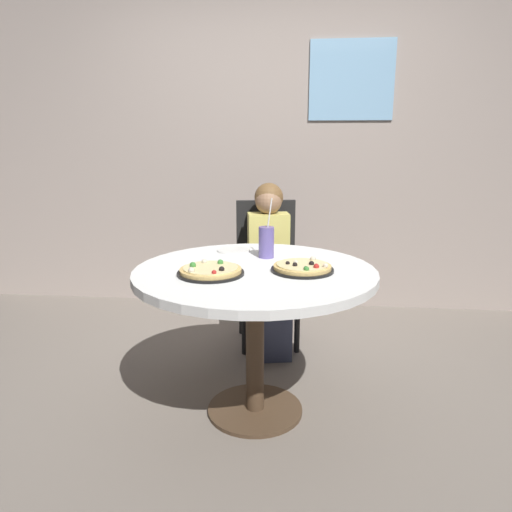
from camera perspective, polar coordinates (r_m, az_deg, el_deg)
name	(u,v)px	position (r m, az deg, el deg)	size (l,w,h in m)	color
ground_plane	(255,411)	(2.53, -0.12, -18.16)	(8.00, 8.00, 0.00)	slate
wall_with_window	(278,127)	(3.88, 2.63, 15.33)	(5.20, 0.14, 2.90)	#A8998E
dining_table	(255,290)	(2.26, -0.13, -4.13)	(1.15, 1.15, 0.75)	white
chair_wooden	(267,264)	(3.20, 1.33, -0.95)	(0.47, 0.47, 0.95)	black
diner_child	(269,278)	(3.04, 1.62, -2.65)	(0.32, 0.43, 1.08)	#3F4766
pizza_veggie	(210,271)	(2.14, -5.53, -1.80)	(0.30, 0.30, 0.05)	black
pizza_cheese	(303,268)	(2.20, 5.64, -1.40)	(0.29, 0.29, 0.05)	black
soda_cup	(266,242)	(2.43, 1.26, 1.69)	(0.08, 0.08, 0.31)	#6659A5
plate_small	(234,250)	(2.59, -2.73, 0.68)	(0.18, 0.18, 0.01)	white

